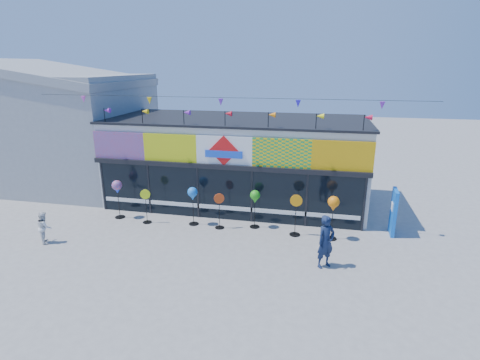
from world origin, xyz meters
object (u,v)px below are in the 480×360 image
(spinner_0, at_px, (117,188))
(spinner_5, at_px, (296,214))
(spinner_4, at_px, (255,198))
(spinner_6, at_px, (333,205))
(spinner_3, at_px, (219,210))
(adult_man, at_px, (326,242))
(spinner_1, at_px, (146,205))
(child, at_px, (45,227))
(spinner_2, at_px, (193,195))
(blue_sign, at_px, (393,212))

(spinner_0, distance_m, spinner_5, 7.78)
(spinner_4, bearing_deg, spinner_6, -8.77)
(spinner_3, bearing_deg, adult_man, -28.14)
(spinner_1, xyz_separation_m, child, (-2.98, -2.51, -0.18))
(spinner_0, relative_size, spinner_2, 1.04)
(adult_man, bearing_deg, blue_sign, 10.75)
(child, bearing_deg, adult_man, -129.16)
(spinner_0, distance_m, spinner_6, 9.18)
(spinner_1, distance_m, child, 3.90)
(blue_sign, xyz_separation_m, spinner_6, (-2.39, -1.02, 0.48))
(spinner_2, height_order, spinner_4, spinner_2)
(spinner_1, bearing_deg, spinner_4, 6.09)
(spinner_4, xyz_separation_m, spinner_5, (1.70, -0.42, -0.40))
(spinner_5, height_order, spinner_6, spinner_6)
(spinner_0, xyz_separation_m, spinner_3, (4.64, -0.17, -0.58))
(blue_sign, distance_m, spinner_3, 6.98)
(spinner_3, relative_size, child, 1.23)
(spinner_4, relative_size, spinner_6, 0.92)
(blue_sign, relative_size, spinner_5, 1.09)
(spinner_1, height_order, spinner_4, spinner_4)
(spinner_0, relative_size, spinner_3, 1.14)
(spinner_2, xyz_separation_m, spinner_5, (4.30, -0.17, -0.43))
(spinner_1, bearing_deg, spinner_0, 169.17)
(spinner_1, relative_size, spinner_3, 0.99)
(spinner_5, distance_m, child, 9.66)
(blue_sign, bearing_deg, spinner_3, -169.41)
(spinner_2, bearing_deg, spinner_6, -2.37)
(spinner_2, relative_size, spinner_6, 0.94)
(blue_sign, distance_m, spinner_5, 3.92)
(spinner_3, bearing_deg, child, -157.01)
(spinner_6, xyz_separation_m, adult_man, (-0.27, -2.18, -0.50))
(blue_sign, height_order, spinner_3, blue_sign)
(spinner_2, relative_size, child, 1.35)
(spinner_5, relative_size, child, 1.38)
(spinner_2, bearing_deg, spinner_3, -6.74)
(spinner_3, relative_size, spinner_6, 0.86)
(spinner_0, height_order, spinner_6, spinner_6)
(spinner_0, height_order, spinner_3, spinner_0)
(adult_man, xyz_separation_m, child, (-10.44, -0.34, -0.30))
(blue_sign, xyz_separation_m, spinner_2, (-8.10, -0.79, 0.40))
(spinner_4, distance_m, child, 8.20)
(spinner_0, height_order, spinner_2, spinner_0)
(spinner_3, bearing_deg, spinner_5, -0.60)
(spinner_1, xyz_separation_m, adult_man, (7.46, -2.17, 0.12))
(spinner_4, bearing_deg, adult_man, -43.12)
(blue_sign, height_order, spinner_1, blue_sign)
(spinner_3, distance_m, spinner_5, 3.12)
(spinner_0, relative_size, spinner_4, 1.06)
(spinner_0, xyz_separation_m, spinner_5, (7.76, -0.20, -0.48))
(spinner_4, xyz_separation_m, child, (-7.60, -3.01, -0.69))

